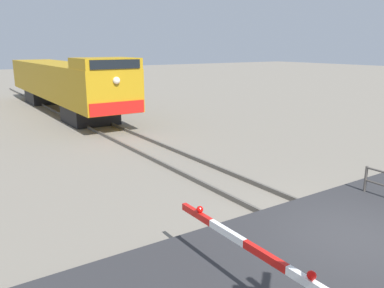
% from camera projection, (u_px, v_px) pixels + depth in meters
% --- Properties ---
extents(ground_plane, '(160.00, 160.00, 0.00)m').
position_uv_depth(ground_plane, '(355.00, 243.00, 8.99)').
color(ground_plane, gray).
extents(rail_track_left, '(0.08, 80.00, 0.15)m').
position_uv_depth(rail_track_left, '(335.00, 249.00, 8.58)').
color(rail_track_left, '#59544C').
rests_on(rail_track_left, ground_plane).
extents(rail_track_right, '(0.08, 80.00, 0.15)m').
position_uv_depth(rail_track_right, '(373.00, 232.00, 9.35)').
color(rail_track_right, '#59544C').
rests_on(rail_track_right, ground_plane).
extents(road_surface, '(36.00, 4.62, 0.16)m').
position_uv_depth(road_surface, '(355.00, 240.00, 8.97)').
color(road_surface, '#2D2D30').
rests_on(road_surface, ground_plane).
extents(locomotive, '(3.05, 18.73, 3.83)m').
position_uv_depth(locomotive, '(64.00, 82.00, 26.61)').
color(locomotive, black).
rests_on(locomotive, ground_plane).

